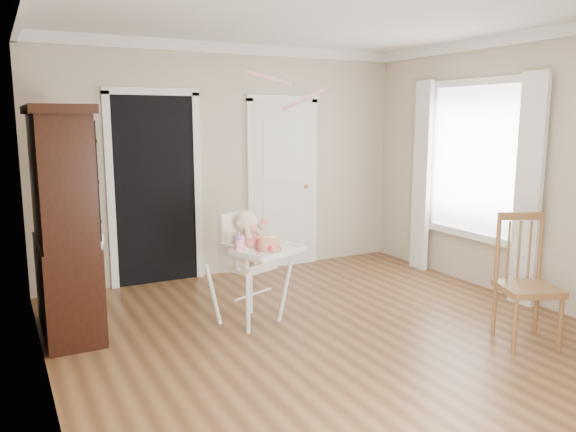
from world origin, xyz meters
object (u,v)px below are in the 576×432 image
high_chair (249,255)px  cake (269,243)px  sippy_cup (239,244)px  dining_chair (526,284)px  china_cabinet (64,222)px

high_chair → cake: (0.10, -0.20, 0.14)m
sippy_cup → dining_chair: 2.41m
china_cabinet → cake: bearing=-25.3°
sippy_cup → dining_chair: dining_chair is taller
sippy_cup → china_cabinet: (-1.29, 0.75, 0.18)m
high_chair → dining_chair: bearing=-60.0°
high_chair → sippy_cup: size_ratio=5.22×
high_chair → china_cabinet: china_cabinet is taller
dining_chair → cake: bearing=167.4°
sippy_cup → china_cabinet: bearing=150.0°
cake → sippy_cup: size_ratio=1.26×
high_chair → china_cabinet: (-1.48, 0.54, 0.34)m
sippy_cup → china_cabinet: china_cabinet is taller
cake → china_cabinet: (-1.58, 0.75, 0.21)m
china_cabinet → dining_chair: (3.33, -2.01, -0.48)m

